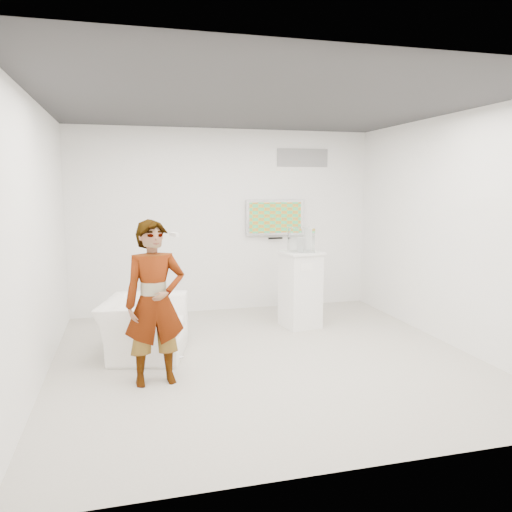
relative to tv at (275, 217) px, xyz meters
name	(u,v)px	position (x,y,z in m)	size (l,w,h in m)	color
room	(265,235)	(-0.85, -2.45, -0.05)	(5.01, 5.01, 3.00)	#A4A096
tv	(275,217)	(0.00, 0.00, 0.00)	(1.00, 0.08, 0.60)	silver
logo_decal	(303,158)	(0.50, 0.04, 1.00)	(0.90, 0.02, 0.30)	gray
person	(155,303)	(-2.17, -2.90, -0.68)	(0.63, 0.42, 1.74)	silver
armchair	(144,327)	(-2.26, -1.97, -1.20)	(1.08, 0.95, 0.70)	silver
pedestal	(300,289)	(0.03, -1.25, -0.99)	(0.55, 0.55, 1.13)	white
floor_uplight	(285,299)	(0.16, -0.12, -1.40)	(0.19, 0.19, 0.29)	silver
vitrine	(301,240)	(0.03, -1.25, -0.25)	(0.35, 0.35, 0.35)	white
console	(301,244)	(0.03, -1.25, -0.32)	(0.05, 0.16, 0.21)	white
wii_remote	(174,234)	(-1.94, -2.72, 0.01)	(0.04, 0.15, 0.04)	white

